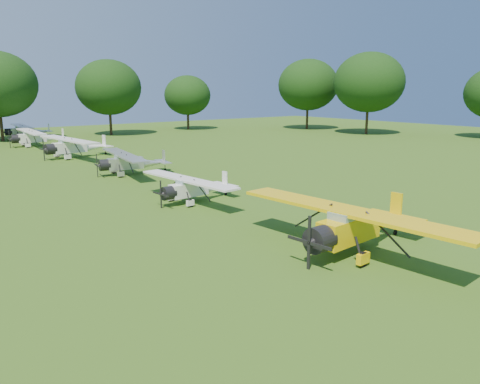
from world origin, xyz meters
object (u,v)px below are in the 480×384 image
object	(u,v)px
aircraft_2	(356,223)
aircraft_5	(74,145)
aircraft_7	(26,130)
aircraft_6	(36,136)
aircraft_4	(131,161)
aircraft_3	(194,186)

from	to	relation	value
aircraft_2	aircraft_5	xyz separation A→B (m)	(-0.11, 38.96, 0.01)
aircraft_5	aircraft_7	xyz separation A→B (m)	(1.01, 25.64, -0.08)
aircraft_6	aircraft_4	bearing A→B (deg)	-85.58
aircraft_2	aircraft_6	xyz separation A→B (m)	(-0.60, 52.77, -0.05)
aircraft_2	aircraft_3	distance (m)	13.03
aircraft_4	aircraft_5	size ratio (longest dim) A/B	0.87
aircraft_2	aircraft_7	xyz separation A→B (m)	(0.90, 64.60, -0.07)
aircraft_3	aircraft_5	size ratio (longest dim) A/B	0.77
aircraft_4	aircraft_2	bearing A→B (deg)	-82.30
aircraft_6	aircraft_7	size ratio (longest dim) A/B	1.02
aircraft_6	aircraft_5	bearing A→B (deg)	-85.54
aircraft_3	aircraft_5	bearing A→B (deg)	83.46
aircraft_6	aircraft_7	distance (m)	11.93
aircraft_2	aircraft_6	distance (m)	52.77
aircraft_5	aircraft_2	bearing A→B (deg)	-95.84
aircraft_5	aircraft_6	xyz separation A→B (m)	(-0.49, 13.81, -0.05)
aircraft_5	aircraft_3	bearing A→B (deg)	-97.38
aircraft_7	aircraft_6	bearing A→B (deg)	-93.62
aircraft_4	aircraft_6	distance (m)	27.44
aircraft_5	aircraft_6	distance (m)	13.82
aircraft_3	aircraft_2	bearing A→B (deg)	-91.94
aircraft_6	aircraft_7	world-z (taller)	aircraft_6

